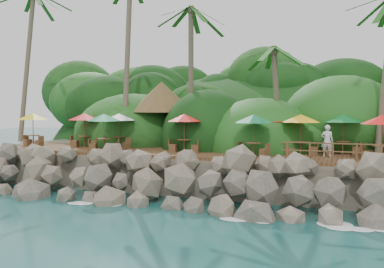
% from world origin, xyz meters
% --- Properties ---
extents(ground, '(140.00, 140.00, 0.00)m').
position_xyz_m(ground, '(0.00, 0.00, 0.00)').
color(ground, '#19514F').
rests_on(ground, ground).
extents(land_base, '(32.00, 25.20, 2.10)m').
position_xyz_m(land_base, '(0.00, 16.00, 1.05)').
color(land_base, gray).
rests_on(land_base, ground).
extents(jungle_hill, '(44.80, 28.00, 15.40)m').
position_xyz_m(jungle_hill, '(0.00, 23.50, 0.00)').
color(jungle_hill, '#143811').
rests_on(jungle_hill, ground).
extents(seawall, '(29.00, 4.00, 2.30)m').
position_xyz_m(seawall, '(0.00, 2.00, 1.15)').
color(seawall, gray).
rests_on(seawall, ground).
extents(terrace, '(26.00, 5.00, 0.20)m').
position_xyz_m(terrace, '(0.00, 6.00, 2.20)').
color(terrace, brown).
rests_on(terrace, land_base).
extents(jungle_foliage, '(44.00, 16.00, 12.00)m').
position_xyz_m(jungle_foliage, '(0.00, 15.00, 0.00)').
color(jungle_foliage, '#143811').
rests_on(jungle_foliage, ground).
extents(foam_line, '(25.20, 0.80, 0.06)m').
position_xyz_m(foam_line, '(0.00, 0.30, 0.03)').
color(foam_line, white).
rests_on(foam_line, ground).
extents(palms, '(34.90, 6.94, 13.55)m').
position_xyz_m(palms, '(1.14, 8.79, 11.96)').
color(palms, brown).
rests_on(palms, ground).
extents(palapa, '(4.81, 4.81, 4.60)m').
position_xyz_m(palapa, '(-3.68, 9.51, 5.79)').
color(palapa, brown).
rests_on(palapa, ground).
extents(dining_clusters, '(24.60, 5.17, 2.34)m').
position_xyz_m(dining_clusters, '(0.36, 5.98, 4.24)').
color(dining_clusters, brown).
rests_on(dining_clusters, terrace).
extents(railing, '(8.30, 0.10, 1.00)m').
position_xyz_m(railing, '(9.99, 3.65, 2.91)').
color(railing, brown).
rests_on(railing, terrace).
extents(waiter, '(0.67, 0.46, 1.77)m').
position_xyz_m(waiter, '(7.94, 6.08, 3.19)').
color(waiter, white).
rests_on(waiter, terrace).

